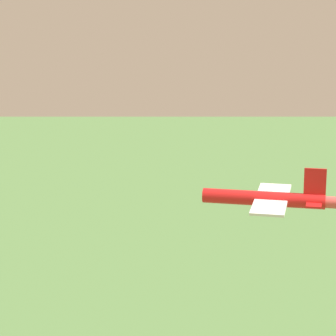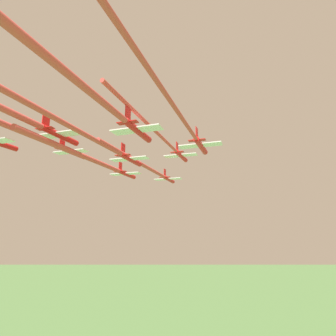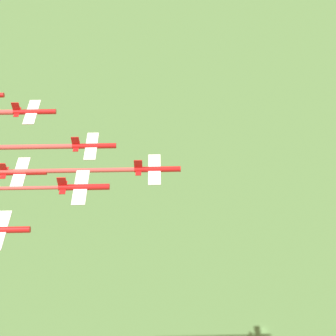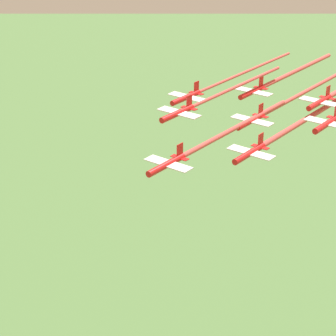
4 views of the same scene
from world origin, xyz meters
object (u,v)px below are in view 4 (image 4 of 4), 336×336
(jet_1, at_px, (250,153))
(jet_4, at_px, (251,120))
(jet_5, at_px, (187,97))
(jet_7, at_px, (320,102))
(jet_2, at_px, (178,113))
(jet_0, at_px, (167,164))
(jet_3, at_px, (328,123))
(jet_8, at_px, (253,92))

(jet_1, height_order, jet_4, jet_4)
(jet_5, bearing_deg, jet_7, -150.46)
(jet_7, bearing_deg, jet_2, 59.53)
(jet_0, distance_m, jet_2, 19.26)
(jet_1, xyz_separation_m, jet_2, (0.69, -19.07, 4.66))
(jet_3, bearing_deg, jet_0, 59.53)
(jet_3, distance_m, jet_5, 38.20)
(jet_1, bearing_deg, jet_5, -29.54)
(jet_2, xyz_separation_m, jet_4, (-16.55, 8.95, -4.47))
(jet_0, xyz_separation_m, jet_5, (-31.72, -20.23, 1.50))
(jet_0, xyz_separation_m, jet_4, (-32.41, -1.17, -0.36))
(jet_3, height_order, jet_7, jet_3)
(jet_5, bearing_deg, jet_0, 120.47)
(jet_2, height_order, jet_5, jet_2)
(jet_1, relative_size, jet_8, 1.00)
(jet_0, relative_size, jet_8, 1.00)
(jet_3, xyz_separation_m, jet_8, (-15.17, -29.18, -2.78))
(jet_0, xyz_separation_m, jet_8, (-48.27, -11.29, 0.65))
(jet_0, relative_size, jet_5, 1.00)
(jet_7, distance_m, jet_8, 19.12)
(jet_4, bearing_deg, jet_7, -120.47)
(jet_0, distance_m, jet_7, 49.61)
(jet_2, relative_size, jet_4, 1.00)
(jet_4, height_order, jet_5, jet_5)
(jet_1, distance_m, jet_3, 19.23)
(jet_5, relative_size, jet_8, 1.00)
(jet_0, height_order, jet_4, jet_0)
(jet_2, relative_size, jet_5, 1.00)
(jet_5, height_order, jet_7, jet_7)
(jet_1, bearing_deg, jet_8, -59.53)
(jet_7, relative_size, jet_8, 1.00)
(jet_7, bearing_deg, jet_1, 90.00)
(jet_0, xyz_separation_m, jet_2, (-15.86, -10.12, 4.11))
(jet_4, height_order, jet_8, jet_8)
(jet_4, distance_m, jet_7, 18.95)
(jet_0, bearing_deg, jet_4, -90.00)
(jet_2, bearing_deg, jet_0, 120.47)
(jet_1, distance_m, jet_5, 32.96)
(jet_0, relative_size, jet_7, 1.00)
(jet_1, relative_size, jet_4, 1.00)
(jet_3, bearing_deg, jet_8, -29.54)
(jet_0, distance_m, jet_8, 49.58)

